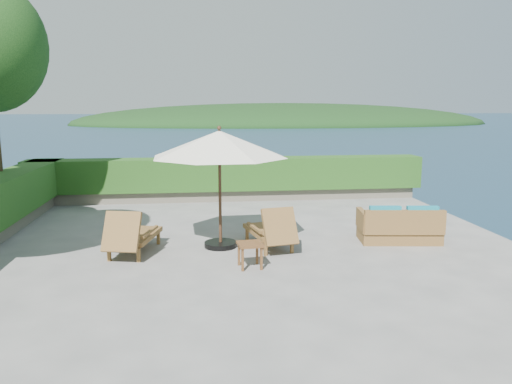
{
  "coord_description": "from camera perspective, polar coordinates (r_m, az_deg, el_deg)",
  "views": [
    {
      "loc": [
        -0.99,
        -10.04,
        3.03
      ],
      "look_at": [
        0.3,
        0.8,
        1.1
      ],
      "focal_mm": 35.0,
      "sensor_mm": 36.0,
      "label": 1
    }
  ],
  "objects": [
    {
      "name": "hedge_far",
      "position": [
        15.82,
        -3.13,
        2.1
      ],
      "size": [
        12.4,
        0.9,
        1.0
      ],
      "primitive_type": "cube",
      "color": "#204714",
      "rests_on": "planter_wall_far"
    },
    {
      "name": "offshore_island",
      "position": [
        152.39,
        3.08,
        7.77
      ],
      "size": [
        126.0,
        57.6,
        12.6
      ],
      "primitive_type": "ellipsoid",
      "color": "black",
      "rests_on": "ocean"
    },
    {
      "name": "foundation",
      "position": [
        11.08,
        -1.09,
        -14.39
      ],
      "size": [
        12.0,
        12.0,
        3.0
      ],
      "primitive_type": "cube",
      "color": "#534C42",
      "rests_on": "ocean"
    },
    {
      "name": "side_table",
      "position": [
        9.35,
        -0.7,
        -6.34
      ],
      "size": [
        0.49,
        0.49,
        0.48
      ],
      "rotation": [
        0.0,
        0.0,
        0.1
      ],
      "color": "brown",
      "rests_on": "ground"
    },
    {
      "name": "ground",
      "position": [
        10.53,
        -1.12,
        -6.68
      ],
      "size": [
        12.0,
        12.0,
        0.0
      ],
      "primitive_type": "plane",
      "color": "gray",
      "rests_on": "ground"
    },
    {
      "name": "lounge_left",
      "position": [
        10.46,
        -14.0,
        -4.77
      ],
      "size": [
        1.07,
        1.83,
        0.99
      ],
      "rotation": [
        0.0,
        0.0,
        -0.23
      ],
      "color": "brown",
      "rests_on": "ground"
    },
    {
      "name": "lounge_right",
      "position": [
        10.59,
        1.72,
        -4.35
      ],
      "size": [
        1.0,
        1.77,
        0.96
      ],
      "rotation": [
        0.0,
        0.0,
        0.2
      ],
      "color": "brown",
      "rests_on": "ground"
    },
    {
      "name": "wicker_loveseat",
      "position": [
        11.54,
        16.1,
        -3.88
      ],
      "size": [
        1.86,
        1.11,
        0.86
      ],
      "rotation": [
        0.0,
        0.0,
        -0.12
      ],
      "color": "brown",
      "rests_on": "ground"
    },
    {
      "name": "patio_umbrella",
      "position": [
        10.41,
        -4.21,
        5.37
      ],
      "size": [
        3.7,
        3.7,
        2.59
      ],
      "rotation": [
        0.0,
        0.0,
        -0.35
      ],
      "color": "black",
      "rests_on": "ground"
    },
    {
      "name": "ocean",
      "position": [
        11.75,
        -1.06,
        -20.84
      ],
      "size": [
        600.0,
        600.0,
        0.0
      ],
      "primitive_type": "plane",
      "color": "#152942",
      "rests_on": "ground"
    },
    {
      "name": "planter_wall_far",
      "position": [
        15.93,
        -3.11,
        -0.29
      ],
      "size": [
        12.0,
        0.6,
        0.36
      ],
      "primitive_type": "cube",
      "color": "#6B6556",
      "rests_on": "ground"
    }
  ]
}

